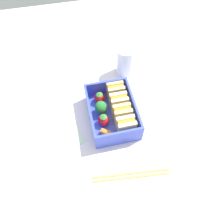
{
  "coord_description": "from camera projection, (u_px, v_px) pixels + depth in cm",
  "views": [
    {
      "loc": [
        31.1,
        -7.05,
        50.93
      ],
      "look_at": [
        0.0,
        0.0,
        2.7
      ],
      "focal_mm": 35.0,
      "sensor_mm": 36.0,
      "label": 1
    }
  ],
  "objects": [
    {
      "name": "ground_plane",
      "position": [
        112.0,
        119.0,
        0.61
      ],
      "size": [
        120.0,
        120.0,
        2.0
      ],
      "primitive_type": "cube",
      "color": "white"
    },
    {
      "name": "sandwich_center",
      "position": [
        122.0,
        114.0,
        0.56
      ],
      "size": [
        3.01,
        4.63,
        5.25
      ],
      "color": "#E0C07A",
      "rests_on": "bento_tray"
    },
    {
      "name": "carrot_stick_far_left",
      "position": [
        109.0,
        134.0,
        0.55
      ],
      "size": [
        3.77,
        4.22,
        1.46
      ],
      "primitive_type": "cylinder",
      "rotation": [
        1.57,
        0.0,
        5.61
      ],
      "color": "orange",
      "rests_on": "bento_tray"
    },
    {
      "name": "sandwich_center_right",
      "position": [
        126.0,
        126.0,
        0.54
      ],
      "size": [
        3.01,
        4.63,
        5.25
      ],
      "color": "beige",
      "rests_on": "bento_tray"
    },
    {
      "name": "bento_tray",
      "position": [
        112.0,
        116.0,
        0.6
      ],
      "size": [
        16.69,
        12.1,
        1.2
      ],
      "primitive_type": "cube",
      "color": "blue",
      "rests_on": "ground_plane"
    },
    {
      "name": "bento_rim",
      "position": [
        112.0,
        110.0,
        0.57
      ],
      "size": [
        16.69,
        12.1,
        4.75
      ],
      "color": "blue",
      "rests_on": "bento_tray"
    },
    {
      "name": "strawberry_far_left",
      "position": [
        100.0,
        98.0,
        0.6
      ],
      "size": [
        3.0,
        3.0,
        3.6
      ],
      "color": "red",
      "rests_on": "bento_tray"
    },
    {
      "name": "drinking_glass",
      "position": [
        125.0,
        61.0,
        0.66
      ],
      "size": [
        5.5,
        5.5,
        9.1
      ],
      "primitive_type": "cylinder",
      "color": "white",
      "rests_on": "ground_plane"
    },
    {
      "name": "folded_napkin",
      "position": [
        58.0,
        128.0,
        0.58
      ],
      "size": [
        17.62,
        13.85,
        0.4
      ],
      "primitive_type": "cube",
      "rotation": [
        0.0,
        0.0,
        0.39
      ],
      "color": "silver",
      "rests_on": "ground_plane"
    },
    {
      "name": "sandwich_center_left",
      "position": [
        119.0,
        102.0,
        0.58
      ],
      "size": [
        3.01,
        4.63,
        5.25
      ],
      "color": "beige",
      "rests_on": "bento_tray"
    },
    {
      "name": "chopstick_pair",
      "position": [
        132.0,
        175.0,
        0.51
      ],
      "size": [
        3.52,
        18.25,
        0.7
      ],
      "color": "tan",
      "rests_on": "ground_plane"
    },
    {
      "name": "strawberry_left",
      "position": [
        104.0,
        120.0,
        0.56
      ],
      "size": [
        3.02,
        3.02,
        3.62
      ],
      "color": "red",
      "rests_on": "bento_tray"
    },
    {
      "name": "broccoli_floret",
      "position": [
        101.0,
        107.0,
        0.58
      ],
      "size": [
        3.34,
        3.34,
        4.15
      ],
      "color": "#84C765",
      "rests_on": "bento_tray"
    },
    {
      "name": "sandwich_left",
      "position": [
        116.0,
        92.0,
        0.6
      ],
      "size": [
        3.01,
        4.63,
        5.25
      ],
      "color": "tan",
      "rests_on": "bento_tray"
    }
  ]
}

